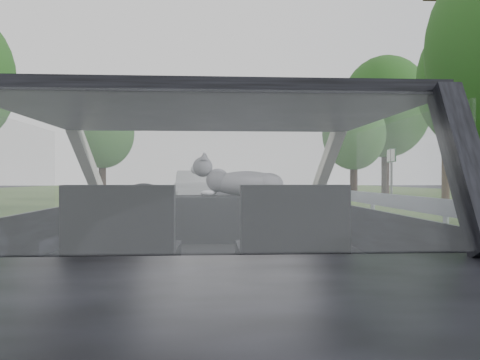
{
  "coord_description": "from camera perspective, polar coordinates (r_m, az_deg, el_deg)",
  "views": [
    {
      "loc": [
        0.02,
        -2.54,
        1.12
      ],
      "look_at": [
        0.21,
        0.58,
        1.11
      ],
      "focal_mm": 35.0,
      "sensor_mm": 36.0,
      "label": 1
    }
  ],
  "objects": [
    {
      "name": "highway_sign",
      "position": [
        20.09,
        17.98,
        0.35
      ],
      "size": [
        0.11,
        0.94,
        2.33
      ],
      "primitive_type": "cube",
      "rotation": [
        0.0,
        0.0,
        -0.02
      ],
      "color": "#13471C",
      "rests_on": "ground"
    },
    {
      "name": "guardrail",
      "position": [
        13.26,
        15.39,
        -2.12
      ],
      "size": [
        0.05,
        90.0,
        0.32
      ],
      "primitive_type": "cube",
      "color": "gray",
      "rests_on": "ground"
    },
    {
      "name": "passenger_seat",
      "position": [
        2.29,
        6.18,
        -5.8
      ],
      "size": [
        0.5,
        0.72,
        0.42
      ],
      "primitive_type": "cube",
      "color": "black",
      "rests_on": "subject_car"
    },
    {
      "name": "other_car",
      "position": [
        18.13,
        -5.34,
        -1.08
      ],
      "size": [
        1.76,
        4.33,
        1.41
      ],
      "primitive_type": "imported",
      "rotation": [
        0.0,
        0.0,
        0.02
      ],
      "color": "silver",
      "rests_on": "ground"
    },
    {
      "name": "cat",
      "position": [
        3.14,
        0.73,
        -0.23
      ],
      "size": [
        0.68,
        0.3,
        0.29
      ],
      "primitive_type": "ellipsoid",
      "rotation": [
        0.0,
        0.0,
        -0.15
      ],
      "color": "slate",
      "rests_on": "dashboard"
    },
    {
      "name": "dashboard",
      "position": [
        3.17,
        -3.79,
        -4.67
      ],
      "size": [
        1.58,
        0.45,
        0.3
      ],
      "primitive_type": "cube",
      "color": "black",
      "rests_on": "subject_car"
    },
    {
      "name": "driver_seat",
      "position": [
        2.3,
        -14.0,
        -5.79
      ],
      "size": [
        0.5,
        0.72,
        0.42
      ],
      "primitive_type": "cube",
      "color": "black",
      "rests_on": "subject_car"
    },
    {
      "name": "steering_wheel",
      "position": [
        2.9,
        -11.76,
        -3.74
      ],
      "size": [
        0.36,
        0.36,
        0.04
      ],
      "primitive_type": "torus",
      "color": "black",
      "rests_on": "dashboard"
    },
    {
      "name": "tree_6",
      "position": [
        33.95,
        -16.43,
        3.95
      ],
      "size": [
        5.76,
        5.76,
        6.66
      ],
      "primitive_type": null,
      "rotation": [
        0.0,
        0.0,
        -0.4
      ],
      "color": "#24561D",
      "rests_on": "ground"
    },
    {
      "name": "subject_car",
      "position": [
        2.57,
        -3.87,
        -8.64
      ],
      "size": [
        1.8,
        4.0,
        1.45
      ],
      "primitive_type": "cube",
      "color": "black",
      "rests_on": "ground"
    },
    {
      "name": "utility_pole",
      "position": [
        18.48,
        23.79,
        9.68
      ],
      "size": [
        0.32,
        0.32,
        8.33
      ],
      "primitive_type": "cylinder",
      "rotation": [
        0.0,
        0.0,
        0.18
      ],
      "color": "#4F3623",
      "rests_on": "ground"
    },
    {
      "name": "tree_2",
      "position": [
        30.97,
        13.71,
        3.79
      ],
      "size": [
        5.16,
        5.16,
        6.09
      ],
      "primitive_type": null,
      "rotation": [
        0.0,
        0.0,
        0.35
      ],
      "color": "#24561D",
      "rests_on": "ground"
    },
    {
      "name": "tree_3",
      "position": [
        34.88,
        17.31,
        6.19
      ],
      "size": [
        7.29,
        7.29,
        9.5
      ],
      "primitive_type": null,
      "rotation": [
        0.0,
        0.0,
        0.18
      ],
      "color": "#24561D",
      "rests_on": "ground"
    }
  ]
}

